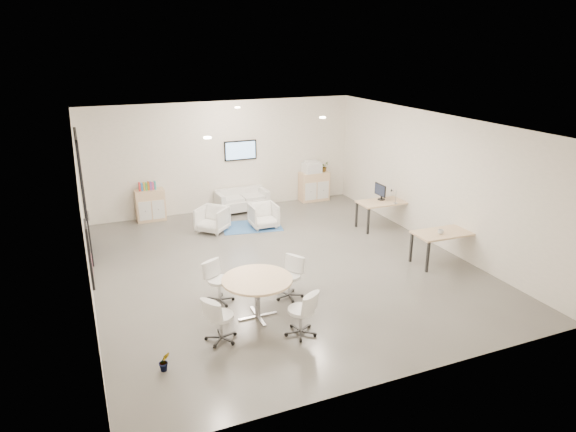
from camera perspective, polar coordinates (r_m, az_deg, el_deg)
The scene contains 21 objects.
room_shell at distance 11.07m, azimuth -0.74°, elevation 2.10°, with size 9.60×10.60×4.80m.
glass_door at distance 12.77m, azimuth -21.89°, elevation 2.54°, with size 0.09×1.90×2.85m.
artwork at distance 8.85m, azimuth -21.19°, elevation -3.99°, with size 0.05×0.54×1.04m.
wall_tv at distance 15.28m, azimuth -5.31°, elevation 7.28°, with size 0.98×0.06×0.58m.
ceiling_spots at distance 11.42m, azimuth -3.32°, elevation 10.71°, with size 3.14×4.14×0.03m.
sideboard_left at distance 14.86m, azimuth -15.03°, elevation 1.16°, with size 0.79×0.41×0.89m.
sideboard_right at distance 16.22m, azimuth 2.91°, elevation 3.31°, with size 0.92×0.44×0.92m.
books at distance 14.70m, azimuth -15.37°, elevation 3.21°, with size 0.46×0.14×0.22m.
printer at distance 16.03m, azimuth 2.65°, elevation 5.46°, with size 0.54×0.45×0.37m.
loveseat at distance 15.29m, azimuth -5.18°, elevation 1.69°, with size 1.53×0.83×0.56m.
blue_rug at distance 14.03m, azimuth -4.06°, elevation -1.16°, with size 1.58×1.05×0.01m, color #315896.
armchair_left at distance 13.68m, azimuth -8.42°, elevation -0.24°, with size 0.72×0.67×0.74m, color beige.
armchair_right at distance 13.86m, azimuth -2.73°, elevation 0.17°, with size 0.70×0.65×0.72m, color beige.
desk_rear at distance 13.99m, azimuth 10.63°, elevation 1.34°, with size 1.42×0.73×0.74m.
desk_front at distance 12.06m, azimuth 16.99°, elevation -2.04°, with size 1.43×0.75×0.73m.
monitor at distance 14.00m, azimuth 10.23°, elevation 2.70°, with size 0.20×0.50×0.44m.
round_table at distance 9.26m, azimuth -3.44°, elevation -7.41°, with size 1.28×1.28×0.78m.
meeting_chairs at distance 9.39m, azimuth -3.41°, elevation -8.97°, with size 2.44×2.44×0.82m.
plant_cabinet at distance 16.19m, azimuth 4.00°, elevation 5.40°, with size 0.29×0.32×0.25m, color #3F7F3F.
plant_floor at distance 8.39m, azimuth -13.53°, elevation -15.93°, with size 0.18×0.32×0.14m, color #3F7F3F.
cup at distance 11.86m, azimuth 16.62°, elevation -1.65°, with size 0.13×0.10×0.13m, color white.
Camera 1 is at (-3.96, -9.84, 4.78)m, focal length 32.00 mm.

